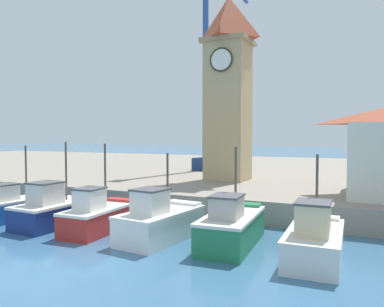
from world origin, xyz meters
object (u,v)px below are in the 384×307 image
(fishing_boat_mid_right, at_px, (314,240))
(clock_tower, at_px, (228,83))
(fishing_boat_left_inner, at_px, (99,216))
(fishing_boat_far_left, at_px, (16,206))
(fishing_boat_center, at_px, (231,226))
(port_crane_near, at_px, (207,83))
(fishing_boat_mid_left, at_px, (160,221))
(fishing_boat_left_outer, at_px, (57,210))

(fishing_boat_mid_right, distance_m, clock_tower, 16.32)
(fishing_boat_left_inner, relative_size, fishing_boat_mid_right, 0.92)
(fishing_boat_far_left, relative_size, fishing_boat_center, 1.03)
(fishing_boat_center, bearing_deg, clock_tower, 110.29)
(fishing_boat_center, bearing_deg, fishing_boat_far_left, -178.60)
(port_crane_near, bearing_deg, fishing_boat_mid_left, -73.09)
(fishing_boat_center, bearing_deg, fishing_boat_left_inner, -175.17)
(fishing_boat_left_inner, height_order, fishing_boat_center, fishing_boat_left_inner)
(clock_tower, xyz_separation_m, port_crane_near, (-4.55, 6.70, 1.12))
(port_crane_near, bearing_deg, fishing_boat_left_inner, -82.76)
(clock_tower, bearing_deg, fishing_boat_left_inner, -99.90)
(clock_tower, bearing_deg, fishing_boat_mid_right, -57.66)
(fishing_boat_far_left, xyz_separation_m, port_crane_near, (3.44, 18.73, 8.86))
(fishing_boat_mid_left, relative_size, fishing_boat_mid_right, 0.98)
(fishing_boat_left_inner, bearing_deg, fishing_boat_center, 4.83)
(fishing_boat_far_left, xyz_separation_m, clock_tower, (8.00, 12.03, 7.75))
(clock_tower, height_order, port_crane_near, port_crane_near)
(fishing_boat_mid_right, bearing_deg, fishing_boat_mid_left, -179.06)
(fishing_boat_left_outer, distance_m, fishing_boat_center, 9.28)
(fishing_boat_far_left, relative_size, fishing_boat_left_outer, 1.03)
(fishing_boat_mid_right, xyz_separation_m, clock_tower, (-7.70, 12.16, 7.70))
(fishing_boat_left_outer, xyz_separation_m, fishing_boat_center, (9.28, 0.37, 0.02))
(fishing_boat_left_inner, xyz_separation_m, fishing_boat_center, (6.48, 0.55, 0.04))
(fishing_boat_far_left, bearing_deg, fishing_boat_mid_left, -1.44)
(fishing_boat_far_left, height_order, fishing_boat_mid_left, fishing_boat_far_left)
(fishing_boat_left_outer, xyz_separation_m, fishing_boat_left_inner, (2.80, -0.18, -0.02))
(fishing_boat_mid_left, bearing_deg, fishing_boat_left_inner, -179.74)
(fishing_boat_mid_left, bearing_deg, fishing_boat_left_outer, 178.49)
(fishing_boat_left_outer, xyz_separation_m, port_crane_near, (0.38, 18.80, 8.79))
(fishing_boat_left_outer, bearing_deg, fishing_boat_mid_left, -1.51)
(fishing_boat_left_inner, bearing_deg, fishing_boat_mid_right, 0.71)
(fishing_boat_left_inner, distance_m, fishing_boat_mid_right, 9.84)
(fishing_boat_mid_left, relative_size, clock_tower, 0.30)
(fishing_boat_mid_right, bearing_deg, clock_tower, 122.34)
(fishing_boat_left_outer, distance_m, port_crane_near, 20.76)
(fishing_boat_far_left, bearing_deg, fishing_boat_left_inner, -2.41)
(fishing_boat_left_outer, height_order, fishing_boat_center, fishing_boat_left_outer)
(fishing_boat_far_left, height_order, fishing_boat_center, fishing_boat_center)
(fishing_boat_left_outer, relative_size, fishing_boat_left_inner, 1.12)
(fishing_boat_center, xyz_separation_m, clock_tower, (-4.34, 11.73, 7.66))
(fishing_boat_left_inner, distance_m, clock_tower, 14.65)
(fishing_boat_left_inner, bearing_deg, fishing_boat_left_outer, 176.37)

